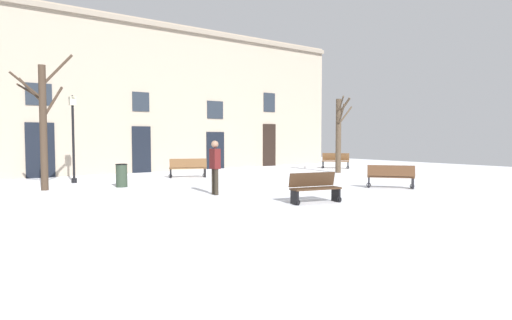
{
  "coord_description": "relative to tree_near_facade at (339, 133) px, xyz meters",
  "views": [
    {
      "loc": [
        -11.24,
        -13.05,
        1.93
      ],
      "look_at": [
        0.0,
        1.83,
        0.92
      ],
      "focal_mm": 30.28,
      "sensor_mm": 36.0,
      "label": 1
    }
  ],
  "objects": [
    {
      "name": "building_facade",
      "position": [
        -6.18,
        6.69,
        2.02
      ],
      "size": [
        22.98,
        0.6,
        8.24
      ],
      "color": "tan",
      "rests_on": "ground"
    },
    {
      "name": "tree_near_facade",
      "position": [
        0.0,
        0.0,
        0.0
      ],
      "size": [
        2.23,
        1.41,
        4.01
      ],
      "color": "#4C3D2D",
      "rests_on": "ground"
    },
    {
      "name": "streetlamp",
      "position": [
        -12.67,
        3.2,
        0.1
      ],
      "size": [
        0.3,
        0.3,
        3.65
      ],
      "color": "black",
      "rests_on": "ground"
    },
    {
      "name": "bench_far_corner",
      "position": [
        -8.5,
        -6.75,
        -1.7
      ],
      "size": [
        1.61,
        0.82,
        0.88
      ],
      "rotation": [
        0.0,
        0.0,
        6.05
      ],
      "color": "#3D2819",
      "rests_on": "ground"
    },
    {
      "name": "bench_facing_shops",
      "position": [
        -7.76,
        2.41,
        -1.68
      ],
      "size": [
        1.79,
        1.1,
        0.91
      ],
      "rotation": [
        0.0,
        0.0,
        2.75
      ],
      "color": "brown",
      "rests_on": "ground"
    },
    {
      "name": "ground_plane",
      "position": [
        -6.17,
        -2.65,
        -2.14
      ],
      "size": [
        36.77,
        36.77,
        0.0
      ],
      "primitive_type": "plane",
      "color": "white"
    },
    {
      "name": "tree_left_of_center",
      "position": [
        -14.16,
        1.25,
        0.32
      ],
      "size": [
        2.1,
        1.04,
        4.94
      ],
      "color": "#423326",
      "rests_on": "ground"
    },
    {
      "name": "litter_bin",
      "position": [
        -11.6,
        0.55,
        -1.69
      ],
      "size": [
        0.46,
        0.46,
        0.89
      ],
      "color": "#2D3D2D",
      "rests_on": "ground"
    },
    {
      "name": "bench_near_lamp",
      "position": [
        2.27,
        2.3,
        -1.67
      ],
      "size": [
        1.36,
        1.55,
        0.93
      ],
      "rotation": [
        0.0,
        0.0,
        5.38
      ],
      "color": "brown",
      "rests_on": "ground"
    },
    {
      "name": "person_near_bench",
      "position": [
        -9.91,
        -3.51,
        -1.13
      ],
      "size": [
        0.24,
        0.39,
        1.8
      ],
      "rotation": [
        0.0,
        0.0,
        1.52
      ],
      "color": "#2D271E",
      "rests_on": "ground"
    },
    {
      "name": "bench_back_to_back_right",
      "position": [
        -3.73,
        -5.94,
        -1.69
      ],
      "size": [
        1.41,
        1.6,
        0.88
      ],
      "rotation": [
        0.0,
        0.0,
        2.25
      ],
      "color": "#51331E",
      "rests_on": "ground"
    }
  ]
}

